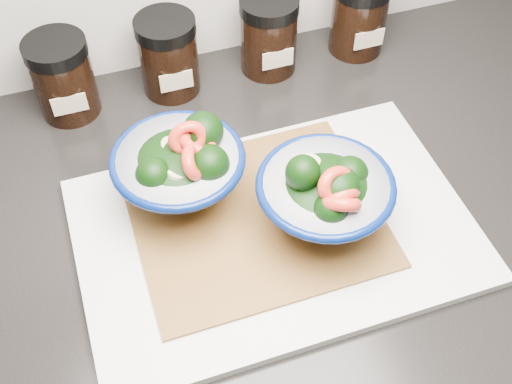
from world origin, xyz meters
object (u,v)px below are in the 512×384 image
object	(u,v)px
spice_jar_a	(63,77)
spice_jar_b	(168,55)
cutting_board	(275,231)
spice_jar_c	(269,34)
spice_jar_d	(359,16)
bowl_left	(181,169)
bowl_right	(326,196)

from	to	relation	value
spice_jar_a	spice_jar_b	size ratio (longest dim) A/B	1.00
cutting_board	spice_jar_c	xyz separation A→B (m)	(0.09, 0.29, 0.05)
spice_jar_a	spice_jar_b	distance (m)	0.14
spice_jar_d	spice_jar_b	bearing A→B (deg)	180.00
cutting_board	spice_jar_c	world-z (taller)	spice_jar_c
bowl_left	spice_jar_d	bearing A→B (deg)	33.61
spice_jar_c	cutting_board	bearing A→B (deg)	-107.98
spice_jar_a	spice_jar_c	distance (m)	0.29
bowl_right	spice_jar_c	distance (m)	0.30
bowl_left	spice_jar_a	size ratio (longest dim) A/B	1.36
spice_jar_d	spice_jar_a	bearing A→B (deg)	180.00
bowl_right	spice_jar_d	xyz separation A→B (m)	(0.18, 0.30, -0.01)
spice_jar_a	spice_jar_b	world-z (taller)	same
spice_jar_d	spice_jar_c	bearing A→B (deg)	180.00
bowl_right	spice_jar_b	xyz separation A→B (m)	(-0.10, 0.30, -0.01)
cutting_board	bowl_left	size ratio (longest dim) A/B	2.93
spice_jar_a	spice_jar_b	bearing A→B (deg)	0.00
spice_jar_d	bowl_right	bearing A→B (deg)	-120.67
bowl_left	spice_jar_b	distance (m)	0.22
cutting_board	spice_jar_c	distance (m)	0.31
bowl_right	spice_jar_a	size ratio (longest dim) A/B	1.36
cutting_board	spice_jar_a	xyz separation A→B (m)	(-0.19, 0.29, 0.05)
spice_jar_c	spice_jar_d	bearing A→B (deg)	0.00
cutting_board	spice_jar_a	size ratio (longest dim) A/B	3.98
bowl_left	spice_jar_c	bearing A→B (deg)	49.63
spice_jar_c	spice_jar_d	world-z (taller)	same
spice_jar_d	cutting_board	bearing A→B (deg)	-128.85
spice_jar_a	cutting_board	bearing A→B (deg)	-56.28
spice_jar_b	spice_jar_c	xyz separation A→B (m)	(0.14, 0.00, 0.00)
bowl_right	spice_jar_a	xyz separation A→B (m)	(-0.25, 0.30, -0.01)
spice_jar_b	bowl_left	bearing A→B (deg)	-99.64
bowl_right	spice_jar_b	size ratio (longest dim) A/B	1.36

